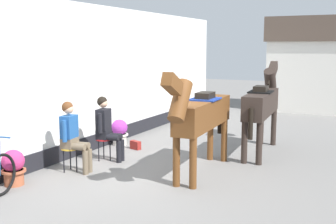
% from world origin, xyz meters
% --- Properties ---
extents(ground_plane, '(40.00, 40.00, 0.00)m').
position_xyz_m(ground_plane, '(0.00, 3.00, 0.00)').
color(ground_plane, slate).
extents(pub_facade_wall, '(0.34, 14.00, 3.40)m').
position_xyz_m(pub_facade_wall, '(-2.55, 1.50, 1.54)').
color(pub_facade_wall, white).
rests_on(pub_facade_wall, ground_plane).
extents(distant_cottage, '(3.40, 2.60, 3.50)m').
position_xyz_m(distant_cottage, '(1.40, 10.16, 1.80)').
color(distant_cottage, silver).
rests_on(distant_cottage, ground_plane).
extents(seated_visitor_near, '(0.61, 0.49, 1.39)m').
position_xyz_m(seated_visitor_near, '(-1.67, -0.43, 0.78)').
color(seated_visitor_near, gold).
rests_on(seated_visitor_near, ground_plane).
extents(seated_visitor_far, '(0.61, 0.49, 1.39)m').
position_xyz_m(seated_visitor_far, '(-1.55, 0.56, 0.78)').
color(seated_visitor_far, red).
rests_on(seated_visitor_far, ground_plane).
extents(saddled_horse_near, '(0.56, 3.00, 2.06)m').
position_xyz_m(saddled_horse_near, '(0.63, 0.54, 1.16)').
color(saddled_horse_near, brown).
rests_on(saddled_horse_near, ground_plane).
extents(saddled_horse_far, '(0.60, 3.00, 2.06)m').
position_xyz_m(saddled_horse_far, '(1.24, 2.77, 1.16)').
color(saddled_horse_far, '#2D231E').
rests_on(saddled_horse_far, ground_plane).
extents(flower_planter_near, '(0.43, 0.43, 0.64)m').
position_xyz_m(flower_planter_near, '(-2.09, -1.55, 0.33)').
color(flower_planter_near, '#A85638').
rests_on(flower_planter_near, ground_plane).
extents(flower_planter_far, '(0.43, 0.43, 0.64)m').
position_xyz_m(flower_planter_far, '(-2.11, 1.92, 0.33)').
color(flower_planter_far, beige).
rests_on(flower_planter_far, ground_plane).
extents(satchel_bag, '(0.30, 0.20, 0.20)m').
position_xyz_m(satchel_bag, '(-1.52, 1.70, 0.10)').
color(satchel_bag, maroon).
rests_on(satchel_bag, ground_plane).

